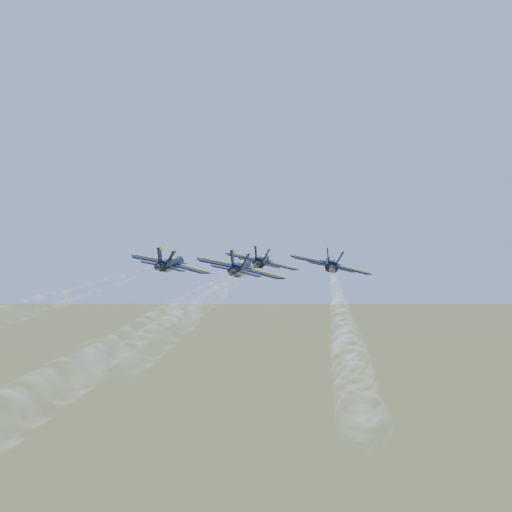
% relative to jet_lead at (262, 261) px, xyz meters
% --- Properties ---
extents(jet_lead, '(11.45, 14.99, 3.89)m').
position_rel_jet_lead_xyz_m(jet_lead, '(0.00, 0.00, 0.00)').
color(jet_lead, black).
extents(jet_left, '(11.45, 14.99, 3.89)m').
position_rel_jet_lead_xyz_m(jet_left, '(-11.52, -10.52, 0.00)').
color(jet_left, black).
extents(jet_right, '(11.45, 14.99, 3.89)m').
position_rel_jet_lead_xyz_m(jet_right, '(11.19, -8.92, 0.00)').
color(jet_right, black).
extents(jet_slot, '(11.45, 14.99, 3.89)m').
position_rel_jet_lead_xyz_m(jet_slot, '(0.32, -19.30, 0.00)').
color(jet_slot, black).
extents(smoke_trail_lead, '(6.93, 71.33, 2.21)m').
position_rel_jet_lead_xyz_m(smoke_trail_lead, '(3.99, -52.89, 0.03)').
color(smoke_trail_lead, white).
extents(smoke_trail_left, '(6.93, 71.33, 2.21)m').
position_rel_jet_lead_xyz_m(smoke_trail_left, '(-7.53, -63.41, 0.03)').
color(smoke_trail_left, white).
extents(smoke_trail_right, '(6.93, 71.33, 2.21)m').
position_rel_jet_lead_xyz_m(smoke_trail_right, '(15.18, -61.81, 0.03)').
color(smoke_trail_right, white).
extents(smoke_trail_slot, '(6.93, 71.33, 2.21)m').
position_rel_jet_lead_xyz_m(smoke_trail_slot, '(4.31, -72.19, 0.03)').
color(smoke_trail_slot, white).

